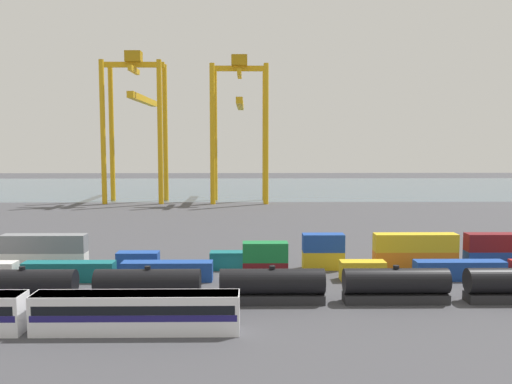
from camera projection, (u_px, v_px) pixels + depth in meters
name	position (u px, v px, depth m)	size (l,w,h in m)	color
ground_plane	(238.00, 229.00, 115.29)	(420.00, 420.00, 0.00)	#424247
harbour_water	(243.00, 187.00, 221.89)	(400.00, 110.00, 0.01)	#475B6B
passenger_train	(28.00, 311.00, 52.55)	(41.14, 3.14, 3.90)	silver
freight_tank_row	(272.00, 285.00, 62.29)	(69.36, 2.91, 4.37)	#232326
shipping_container_1	(69.00, 271.00, 72.25)	(12.10, 2.44, 2.60)	#146066
shipping_container_2	(167.00, 271.00, 72.42)	(12.10, 2.44, 2.60)	#1C4299
shipping_container_3	(265.00, 271.00, 72.60)	(6.04, 2.44, 2.60)	maroon
shipping_container_4	(265.00, 252.00, 72.36)	(6.04, 2.44, 2.60)	#197538
shipping_container_5	(362.00, 270.00, 72.78)	(6.04, 2.44, 2.60)	gold
shipping_container_6	(459.00, 270.00, 72.95)	(12.10, 2.44, 2.60)	#1C4299
shipping_container_8	(45.00, 261.00, 78.61)	(12.10, 2.44, 2.60)	silver
shipping_container_9	(44.00, 243.00, 78.37)	(12.10, 2.44, 2.60)	slate
shipping_container_10	(138.00, 261.00, 78.79)	(6.04, 2.44, 2.60)	#1C4299
shipping_container_11	(231.00, 260.00, 78.97)	(6.04, 2.44, 2.60)	#146066
shipping_container_12	(323.00, 260.00, 79.15)	(6.04, 2.44, 2.60)	gold
shipping_container_13	(323.00, 243.00, 78.91)	(6.04, 2.44, 2.60)	#1C4299
shipping_container_14	(415.00, 260.00, 79.34)	(12.10, 2.44, 2.60)	orange
shipping_container_15	(415.00, 242.00, 79.10)	(12.10, 2.44, 2.60)	gold
shipping_container_16	(506.00, 260.00, 79.52)	(12.10, 2.44, 2.60)	#1C4299
shipping_container_17	(507.00, 242.00, 79.28)	(12.10, 2.44, 2.60)	maroon
gantry_crane_west	(137.00, 112.00, 168.24)	(18.52, 40.78, 45.93)	gold
gantry_crane_central	(240.00, 115.00, 167.86)	(17.50, 35.62, 44.85)	gold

